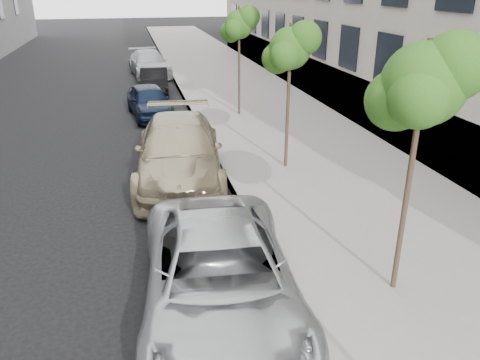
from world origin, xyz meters
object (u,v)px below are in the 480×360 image
object	(u,v)px
tree_near	(425,84)
tree_far	(240,25)
sedan_black	(154,81)
minivan	(220,277)
sedan_rear	(149,64)
suv	(179,151)
tree_mid	(291,48)
sedan_blue	(149,101)

from	to	relation	value
tree_near	tree_far	distance (m)	13.00
tree_near	sedan_black	world-z (taller)	tree_near
minivan	sedan_rear	size ratio (longest dim) A/B	1.07
tree_far	suv	xyz separation A→B (m)	(-3.33, -6.45, -2.98)
tree_near	tree_mid	bearing A→B (deg)	90.00
tree_mid	sedan_black	xyz separation A→B (m)	(-3.33, 12.08, -3.06)
tree_near	tree_mid	size ratio (longest dim) A/B	1.07
tree_near	tree_far	xyz separation A→B (m)	(-0.00, 13.00, -0.11)
sedan_blue	sedan_rear	size ratio (longest dim) A/B	0.76
tree_near	sedan_blue	bearing A→B (deg)	105.32
tree_near	sedan_rear	size ratio (longest dim) A/B	0.88
tree_near	tree_far	world-z (taller)	tree_near
sedan_blue	sedan_black	size ratio (longest dim) A/B	1.00
sedan_blue	sedan_rear	xyz separation A→B (m)	(0.50, 9.87, 0.08)
tree_mid	sedan_blue	size ratio (longest dim) A/B	1.08
tree_near	minivan	xyz separation A→B (m)	(-3.33, 0.11, -3.18)
tree_far	sedan_rear	size ratio (longest dim) A/B	0.85
minivan	suv	xyz separation A→B (m)	(0.00, 6.45, 0.09)
tree_near	sedan_rear	bearing A→B (deg)	97.95
tree_far	minivan	distance (m)	13.67
sedan_rear	tree_mid	bearing A→B (deg)	-85.50
tree_far	suv	world-z (taller)	tree_far
tree_far	tree_near	bearing A→B (deg)	-90.00
tree_far	sedan_rear	world-z (taller)	tree_far
tree_far	sedan_blue	world-z (taller)	tree_far
sedan_blue	sedan_black	bearing A→B (deg)	76.58
tree_far	sedan_blue	bearing A→B (deg)	166.00
tree_near	suv	distance (m)	7.97
tree_mid	sedan_blue	distance (m)	8.91
suv	sedan_rear	bearing A→B (deg)	96.22
sedan_black	sedan_rear	bearing A→B (deg)	93.85
minivan	suv	size ratio (longest dim) A/B	0.93
sedan_black	tree_near	bearing A→B (deg)	-76.00
suv	tree_near	bearing A→B (deg)	-56.86
sedan_black	tree_mid	bearing A→B (deg)	-70.75
tree_near	suv	world-z (taller)	tree_near
tree_mid	sedan_black	size ratio (longest dim) A/B	1.09
suv	tree_far	bearing A→B (deg)	68.92
tree_far	minivan	xyz separation A→B (m)	(-3.33, -12.89, -3.08)
suv	sedan_black	size ratio (longest dim) A/B	1.51
tree_near	sedan_blue	distance (m)	14.83
suv	sedan_rear	distance (m)	17.27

